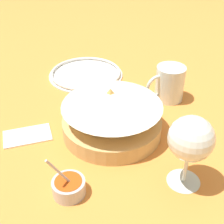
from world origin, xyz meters
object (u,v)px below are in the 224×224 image
object	(u,v)px
beer_mug	(169,85)
side_plate	(86,73)
food_basket	(112,120)
sauce_cup	(69,186)
wine_glass	(191,140)

from	to	relation	value
beer_mug	side_plate	distance (m)	0.28
food_basket	side_plate	world-z (taller)	food_basket
food_basket	sauce_cup	size ratio (longest dim) A/B	2.33
sauce_cup	wine_glass	size ratio (longest dim) A/B	0.66
sauce_cup	beer_mug	xyz separation A→B (m)	(-0.37, -0.19, 0.03)
wine_glass	side_plate	distance (m)	0.52
beer_mug	wine_glass	bearing A→B (deg)	59.73
food_basket	beer_mug	bearing A→B (deg)	-163.26
beer_mug	sauce_cup	bearing A→B (deg)	27.48
side_plate	sauce_cup	bearing A→B (deg)	62.54
food_basket	side_plate	size ratio (longest dim) A/B	1.01
food_basket	wine_glass	world-z (taller)	wine_glass
food_basket	sauce_cup	world-z (taller)	sauce_cup
sauce_cup	side_plate	bearing A→B (deg)	-117.46
sauce_cup	side_plate	xyz separation A→B (m)	(-0.22, -0.43, -0.01)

